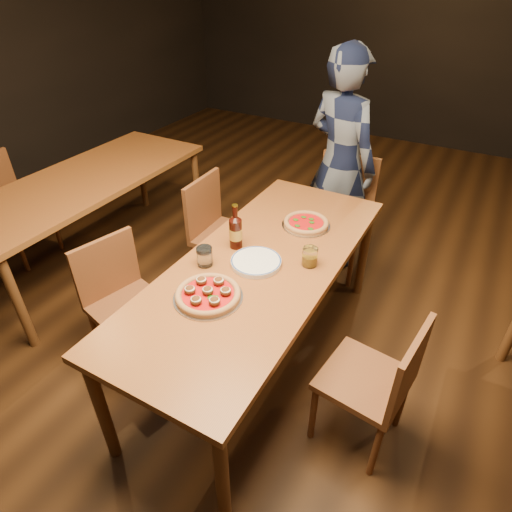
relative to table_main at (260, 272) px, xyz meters
The scene contains 16 objects.
ground 0.68m from the table_main, ahead, with size 9.00×9.00×0.00m, color black.
room_shell 1.18m from the table_main, ahead, with size 9.00×9.00×9.00m.
table_main is the anchor object (origin of this frame).
table_left 1.73m from the table_main, 169.99° to the left, with size 0.80×2.00×0.75m.
chair_main_nw 0.81m from the table_main, 150.58° to the right, with size 0.40×0.40×0.85m, color brown, non-canonical shape.
chair_main_sw 0.81m from the table_main, 136.64° to the left, with size 0.42×0.42×0.91m, color brown, non-canonical shape.
chair_main_e 0.77m from the table_main, 16.79° to the right, with size 0.40×0.40×0.85m, color brown, non-canonical shape.
chair_end 1.18m from the table_main, 87.46° to the left, with size 0.44×0.44×0.95m, color brown, non-canonical shape.
chair_nbr_left 2.32m from the table_main, behind, with size 0.42×0.42×0.90m, color brown, non-canonical shape.
pizza_meatball 0.41m from the table_main, 101.51° to the right, with size 0.34×0.34×0.06m.
pizza_margherita 0.49m from the table_main, 82.78° to the left, with size 0.30×0.30×0.04m.
plate_stack 0.09m from the table_main, 111.64° to the right, with size 0.27×0.27×0.03m, color white.
beer_bottle 0.26m from the table_main, 161.63° to the left, with size 0.07×0.07×0.26m.
water_glass 0.33m from the table_main, 146.44° to the right, with size 0.09×0.09×0.11m, color white.
amber_glass 0.29m from the table_main, 24.00° to the left, with size 0.08×0.08×0.10m, color #986A11.
diner 1.32m from the table_main, 91.27° to the left, with size 0.62×0.40×1.69m, color black.
Camera 1 is at (0.91, -1.67, 2.11)m, focal length 30.00 mm.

